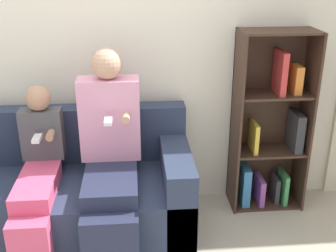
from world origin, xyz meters
The scene contains 5 objects.
back_wall centered at (0.00, 0.97, 1.27)m, with size 10.00×0.06×2.55m.
couch centered at (-0.28, 0.51, 0.30)m, with size 1.90×0.84×0.86m.
adult_seated centered at (0.13, 0.42, 0.68)m, with size 0.41×0.78×1.33m.
child_seated centered at (-0.35, 0.36, 0.54)m, with size 0.29×0.79×1.08m.
bookshelf centered at (1.34, 0.81, 0.64)m, with size 0.56×0.30×1.40m.
Camera 1 is at (0.30, -2.12, 1.89)m, focal length 45.00 mm.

